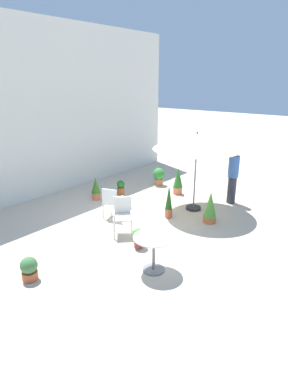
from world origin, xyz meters
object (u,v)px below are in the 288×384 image
at_px(patio_chair_1, 112,200).
at_px(potted_plant_2, 210,208).
at_px(potted_plant_1, 169,202).
at_px(standing_person, 233,175).
at_px(patio_umbrella_0, 197,142).
at_px(potted_plant_7, 96,188).
at_px(potted_plant_5, 178,181).
at_px(potted_plant_6, 29,268).
at_px(potted_plant_0, 159,176).
at_px(patio_chair_0, 123,213).
at_px(cafe_table_0, 154,247).
at_px(potted_plant_4, 121,187).
at_px(potted_plant_3, 139,237).

height_order(patio_chair_1, potted_plant_2, patio_chair_1).
bearing_deg(potted_plant_1, standing_person, -21.07).
distance_m(patio_umbrella_0, standing_person, 1.77).
bearing_deg(patio_umbrella_0, potted_plant_7, 114.15).
height_order(patio_chair_1, potted_plant_5, potted_plant_5).
distance_m(potted_plant_5, potted_plant_6, 5.98).
relative_size(patio_chair_1, potted_plant_0, 1.36).
height_order(patio_chair_0, potted_plant_0, patio_chair_0).
bearing_deg(potted_plant_1, potted_plant_6, 175.73).
bearing_deg(potted_plant_6, cafe_table_0, -42.62).
xyz_separation_m(cafe_table_0, potted_plant_0, (4.53, 3.30, -0.17)).
relative_size(patio_chair_1, potted_plant_1, 0.92).
xyz_separation_m(potted_plant_5, potted_plant_7, (-2.12, 1.70, -0.09)).
bearing_deg(potted_plant_5, patio_chair_1, 173.96).
bearing_deg(cafe_table_0, patio_umbrella_0, 18.25).
xyz_separation_m(patio_chair_1, potted_plant_1, (1.01, -1.21, -0.06)).
distance_m(potted_plant_4, standing_person, 3.63).
relative_size(potted_plant_1, potted_plant_4, 1.95).
bearing_deg(potted_plant_0, potted_plant_4, 167.20).
xyz_separation_m(cafe_table_0, potted_plant_7, (2.05, 3.94, -0.15)).
height_order(potted_plant_2, potted_plant_7, potted_plant_2).
bearing_deg(potted_plant_5, potted_plant_6, -174.22).
distance_m(potted_plant_7, standing_person, 4.29).
relative_size(cafe_table_0, patio_chair_1, 0.94).
relative_size(potted_plant_5, standing_person, 0.52).
xyz_separation_m(patio_chair_1, potted_plant_6, (-3.13, -0.90, -0.26)).
relative_size(patio_chair_0, potted_plant_4, 1.91).
height_order(cafe_table_0, potted_plant_2, potted_plant_2).
distance_m(patio_chair_0, patio_chair_1, 1.05).
bearing_deg(potted_plant_0, potted_plant_2, -119.68).
distance_m(potted_plant_2, standing_person, 1.81).
xyz_separation_m(patio_chair_0, potted_plant_5, (3.34, 0.61, -0.08)).
xyz_separation_m(potted_plant_1, potted_plant_6, (-4.14, 0.31, -0.21)).
height_order(cafe_table_0, potted_plant_5, potted_plant_5).
distance_m(potted_plant_3, potted_plant_6, 2.43).
bearing_deg(patio_chair_1, potted_plant_7, 63.79).
height_order(cafe_table_0, patio_chair_0, patio_chair_0).
xyz_separation_m(potted_plant_5, standing_person, (0.37, -1.75, 0.43)).
xyz_separation_m(patio_chair_0, potted_plant_0, (3.70, 1.68, -0.18)).
height_order(potted_plant_0, potted_plant_5, potted_plant_5).
relative_size(patio_umbrella_0, patio_chair_1, 2.81).
xyz_separation_m(potted_plant_3, potted_plant_7, (1.53, 3.10, 0.11)).
bearing_deg(potted_plant_3, potted_plant_7, 63.76).
xyz_separation_m(patio_umbrella_0, potted_plant_3, (-2.80, -0.25, -1.75)).
xyz_separation_m(potted_plant_5, potted_plant_6, (-5.95, -0.60, -0.22)).
distance_m(patio_chair_0, potted_plant_2, 2.39).
xyz_separation_m(potted_plant_4, potted_plant_7, (-0.86, 0.27, 0.12)).
distance_m(patio_chair_0, potted_plant_5, 3.40).
distance_m(patio_chair_1, potted_plant_1, 1.58).
bearing_deg(potted_plant_2, potted_plant_6, 163.57).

